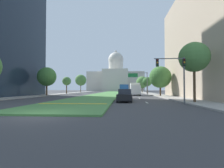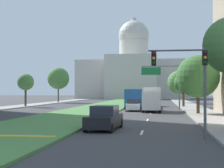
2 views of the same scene
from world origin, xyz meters
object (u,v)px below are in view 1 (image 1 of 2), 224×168
street_tree_right_near (194,57)px  sedan_lead_stopped (125,96)px  sedan_midblock (125,92)px  city_bus (124,89)px  box_truck_delivery (135,89)px  traffic_light_near_right (176,70)px  street_tree_right_far (147,82)px  street_tree_left_mid (47,77)px  street_tree_left_far (67,81)px  street_tree_left_distant (81,80)px  street_tree_right_distant (142,82)px  overhead_guide_sign (140,79)px  street_tree_right_mid (160,77)px  capitol_building (116,79)px  sedan_distant (132,91)px

street_tree_right_near → sedan_lead_stopped: street_tree_right_near is taller
sedan_midblock → city_bus: bearing=91.7°
sedan_lead_stopped → box_truck_delivery: size_ratio=0.73×
traffic_light_near_right → sedan_lead_stopped: size_ratio=1.11×
traffic_light_near_right → street_tree_right_far: bearing=86.9°
sedan_midblock → street_tree_left_mid: bearing=-162.8°
street_tree_right_far → sedan_lead_stopped: 35.55m
street_tree_left_far → city_bus: bearing=-3.0°
street_tree_left_distant → street_tree_right_distant: bearing=0.8°
street_tree_right_near → overhead_guide_sign: bearing=97.4°
street_tree_left_distant → sedan_lead_stopped: size_ratio=1.72×
street_tree_right_mid → street_tree_left_distant: (-27.29, 36.16, 1.18)m
street_tree_right_mid → overhead_guide_sign: bearing=109.4°
overhead_guide_sign → city_bus: overhead_guide_sign is taller
city_bus → overhead_guide_sign: bearing=-42.9°
street_tree_left_far → sedan_midblock: street_tree_left_far is taller
street_tree_right_mid → sedan_lead_stopped: 18.93m
street_tree_right_distant → sedan_midblock: street_tree_right_distant is taller
street_tree_right_near → street_tree_right_far: (-0.64, 36.46, -1.48)m
street_tree_right_far → sedan_midblock: bearing=-122.4°
sedan_lead_stopped → street_tree_right_distant: bearing=81.4°
street_tree_right_mid → street_tree_right_far: 17.86m
overhead_guide_sign → street_tree_right_far: size_ratio=1.16×
capitol_building → traffic_light_near_right: 104.51m
overhead_guide_sign → sedan_midblock: overhead_guide_sign is taller
street_tree_left_far → city_bus: street_tree_left_far is taller
street_tree_right_near → street_tree_right_mid: bearing=90.4°
street_tree_right_near → street_tree_left_mid: bearing=144.7°
street_tree_right_near → street_tree_left_mid: (-26.79, 18.97, -0.91)m
street_tree_right_far → box_truck_delivery: street_tree_right_far is taller
street_tree_left_mid → street_tree_left_distant: bearing=91.0°
street_tree_left_mid → street_tree_left_distant: size_ratio=0.86×
street_tree_right_far → traffic_light_near_right: bearing=-93.1°
street_tree_right_distant → sedan_midblock: (-7.76, -30.38, -3.79)m
capitol_building → sedan_midblock: size_ratio=8.89×
street_tree_left_mid → sedan_lead_stopped: (18.49, -17.07, -3.81)m
sedan_midblock → capitol_building: bearing=94.3°
sedan_lead_stopped → street_tree_right_near: bearing=-12.9°
capitol_building → street_tree_right_far: size_ratio=6.77×
street_tree_left_far → sedan_lead_stopped: (18.65, -32.18, -3.37)m
street_tree_right_mid → city_bus: street_tree_right_mid is taller
traffic_light_near_right → sedan_distant: (-2.74, 41.14, -2.94)m
street_tree_left_distant → city_bus: size_ratio=0.73×
sedan_midblock → street_tree_left_far: bearing=153.8°
street_tree_left_mid → capitol_building: bearing=81.1°
sedan_midblock → sedan_distant: bearing=79.8°
traffic_light_near_right → sedan_midblock: bearing=101.2°
sedan_distant → street_tree_left_far: bearing=-166.9°
traffic_light_near_right → street_tree_right_distant: street_tree_right_distant is taller
street_tree_left_far → sedan_lead_stopped: bearing=-59.9°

